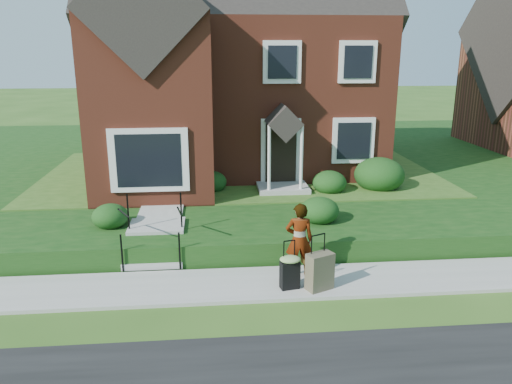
{
  "coord_description": "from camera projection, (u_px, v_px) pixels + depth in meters",
  "views": [
    {
      "loc": [
        -1.08,
        -9.89,
        4.98
      ],
      "look_at": [
        0.02,
        2.0,
        1.56
      ],
      "focal_mm": 35.0,
      "sensor_mm": 36.0,
      "label": 1
    }
  ],
  "objects": [
    {
      "name": "terrace",
      "position": [
        328.0,
        161.0,
        21.64
      ],
      "size": [
        44.0,
        20.0,
        0.6
      ],
      "primitive_type": "cube",
      "color": "#11380F",
      "rests_on": "ground"
    },
    {
      "name": "woman",
      "position": [
        299.0,
        240.0,
        11.03
      ],
      "size": [
        0.64,
        0.45,
        1.69
      ],
      "primitive_type": "imported",
      "rotation": [
        0.0,
        0.0,
        3.07
      ],
      "color": "#999999",
      "rests_on": "sidewalk"
    },
    {
      "name": "walkway",
      "position": [
        165.0,
        196.0,
        15.32
      ],
      "size": [
        1.2,
        6.0,
        0.06
      ],
      "primitive_type": "cube",
      "color": "#9E9B93",
      "rests_on": "terrace"
    },
    {
      "name": "ground",
      "position": [
        263.0,
        285.0,
        10.93
      ],
      "size": [
        120.0,
        120.0,
        0.0
      ],
      "primitive_type": "plane",
      "color": "#2D5119",
      "rests_on": "ground"
    },
    {
      "name": "foundation_shrubs",
      "position": [
        268.0,
        180.0,
        15.44
      ],
      "size": [
        9.97,
        4.35,
        1.13
      ],
      "color": "black",
      "rests_on": "terrace"
    },
    {
      "name": "suitcase_olive",
      "position": [
        320.0,
        271.0,
        10.49
      ],
      "size": [
        0.64,
        0.52,
        1.21
      ],
      "rotation": [
        0.0,
        0.0,
        0.43
      ],
      "color": "brown",
      "rests_on": "sidewalk"
    },
    {
      "name": "sidewalk",
      "position": [
        264.0,
        284.0,
        10.92
      ],
      "size": [
        60.0,
        1.6,
        0.08
      ],
      "primitive_type": "cube",
      "color": "#9E9B93",
      "rests_on": "ground"
    },
    {
      "name": "main_house",
      "position": [
        231.0,
        42.0,
        18.66
      ],
      "size": [
        10.4,
        10.2,
        9.4
      ],
      "color": "brown",
      "rests_on": "terrace"
    },
    {
      "name": "suitcase_black",
      "position": [
        290.0,
        270.0,
        10.53
      ],
      "size": [
        0.5,
        0.44,
        1.07
      ],
      "rotation": [
        0.0,
        0.0,
        0.2
      ],
      "color": "black",
      "rests_on": "sidewalk"
    },
    {
      "name": "front_steps",
      "position": [
        155.0,
        238.0,
        12.34
      ],
      "size": [
        1.4,
        2.02,
        1.5
      ],
      "color": "#9E9B93",
      "rests_on": "ground"
    }
  ]
}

